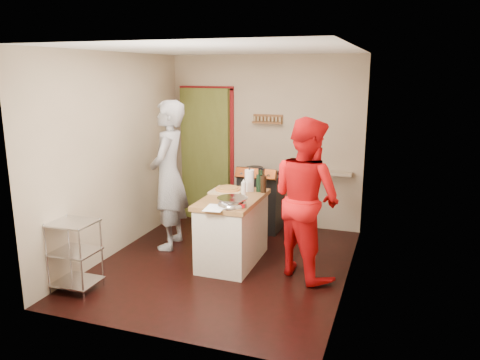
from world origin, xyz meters
name	(u,v)px	position (x,y,z in m)	size (l,w,h in m)	color
floor	(224,264)	(0.00, 0.00, 0.00)	(3.50, 3.50, 0.00)	black
back_wall	(227,150)	(-0.64, 1.78, 1.13)	(3.00, 0.44, 2.60)	tan
left_wall	(116,155)	(-1.50, 0.00, 1.30)	(0.04, 3.50, 2.60)	tan
right_wall	(352,171)	(1.50, 0.00, 1.30)	(0.04, 3.50, 2.60)	tan
ceiling	(223,48)	(0.00, 0.00, 2.61)	(3.00, 3.50, 0.02)	white
stove	(261,201)	(0.05, 1.42, 0.45)	(0.60, 0.63, 1.00)	black
wire_shelving	(75,252)	(-1.28, -1.20, 0.44)	(0.48, 0.40, 0.80)	silver
island	(233,228)	(0.08, 0.10, 0.45)	(0.68, 1.23, 1.16)	beige
person_stripe	(169,176)	(-0.92, 0.34, 1.00)	(0.73, 0.48, 1.99)	#A4A4A8
person_red	(306,198)	(1.00, 0.05, 0.93)	(0.91, 0.71, 1.87)	red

